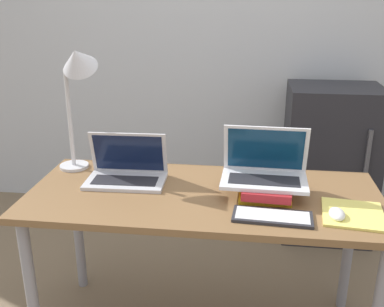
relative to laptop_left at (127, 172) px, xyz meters
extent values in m
cube|color=silver|center=(0.36, 1.31, 0.57)|extent=(8.00, 0.05, 2.70)
cube|color=brown|center=(0.36, -0.09, -0.06)|extent=(1.52, 0.66, 0.03)
cylinder|color=gray|center=(-0.34, -0.36, -0.43)|extent=(0.05, 0.05, 0.70)
cylinder|color=gray|center=(-0.34, 0.18, -0.43)|extent=(0.05, 0.05, 0.70)
cylinder|color=gray|center=(1.07, 0.18, -0.43)|extent=(0.05, 0.05, 0.70)
cube|color=silver|center=(0.00, -0.03, -0.04)|extent=(0.36, 0.22, 0.02)
cube|color=#232328|center=(0.00, -0.04, -0.03)|extent=(0.30, 0.12, 0.00)
cube|color=silver|center=(0.00, 0.05, 0.07)|extent=(0.36, 0.07, 0.21)
cube|color=#0F1938|center=(0.00, 0.05, 0.07)|extent=(0.32, 0.06, 0.18)
cube|color=gold|center=(0.62, -0.08, -0.03)|extent=(0.22, 0.22, 0.02)
cube|color=maroon|center=(0.63, -0.08, 0.00)|extent=(0.22, 0.27, 0.03)
cube|color=silver|center=(0.62, -0.08, 0.02)|extent=(0.37, 0.23, 0.02)
cube|color=#232328|center=(0.62, -0.09, 0.03)|extent=(0.30, 0.12, 0.00)
cube|color=silver|center=(0.62, 0.00, 0.14)|extent=(0.36, 0.07, 0.21)
cube|color=#0A2D4C|center=(0.62, 0.00, 0.14)|extent=(0.33, 0.06, 0.19)
cube|color=#28282D|center=(0.65, -0.28, -0.04)|extent=(0.31, 0.15, 0.01)
cube|color=silver|center=(0.65, -0.28, -0.03)|extent=(0.29, 0.12, 0.00)
ellipsoid|color=white|center=(0.89, -0.26, -0.03)|extent=(0.06, 0.10, 0.04)
cube|color=#EFE066|center=(0.96, -0.22, -0.04)|extent=(0.26, 0.27, 0.01)
cylinder|color=silver|center=(-0.30, 0.13, -0.04)|extent=(0.14, 0.14, 0.01)
cylinder|color=silver|center=(-0.30, 0.13, 0.21)|extent=(0.02, 0.02, 0.47)
cone|color=silver|center=(-0.22, 0.09, 0.49)|extent=(0.16, 0.19, 0.17)
cube|color=#232328|center=(1.08, 0.97, -0.27)|extent=(0.57, 0.45, 1.00)
cube|color=#4C4C51|center=(1.25, 0.73, -0.22)|extent=(0.02, 0.02, 0.50)
camera|label=1|loc=(0.54, -1.85, 0.77)|focal=42.00mm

